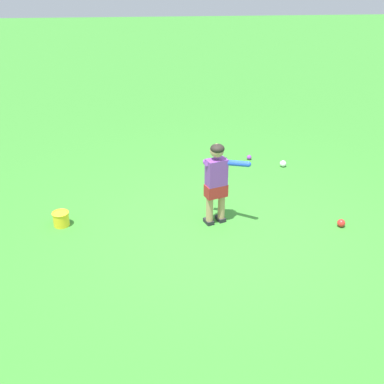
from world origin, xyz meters
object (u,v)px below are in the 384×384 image
(child_batter, at_px, (217,177))
(play_ball_midfield, at_px, (249,157))
(play_ball_by_bucket, at_px, (341,223))
(toy_bucket, at_px, (61,219))
(play_ball_center_lawn, at_px, (283,164))

(child_batter, xyz_separation_m, play_ball_midfield, (2.01, -0.79, -0.61))
(play_ball_by_bucket, bearing_deg, toy_bucket, 85.15)
(play_ball_midfield, distance_m, play_ball_center_lawn, 0.59)
(play_ball_by_bucket, distance_m, toy_bucket, 3.55)
(play_ball_by_bucket, bearing_deg, play_ball_center_lawn, 8.50)
(play_ball_midfield, distance_m, play_ball_by_bucket, 2.37)
(play_ball_by_bucket, relative_size, toy_bucket, 0.47)
(play_ball_center_lawn, relative_size, toy_bucket, 0.48)
(play_ball_center_lawn, xyz_separation_m, toy_bucket, (-1.61, 3.25, 0.05))
(play_ball_center_lawn, height_order, toy_bucket, toy_bucket)
(child_batter, xyz_separation_m, play_ball_center_lawn, (1.68, -1.28, -0.60))
(child_batter, bearing_deg, toy_bucket, 87.91)
(play_ball_by_bucket, relative_size, play_ball_center_lawn, 1.00)
(play_ball_midfield, height_order, play_ball_by_bucket, play_ball_by_bucket)
(child_batter, bearing_deg, play_ball_center_lawn, -37.35)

